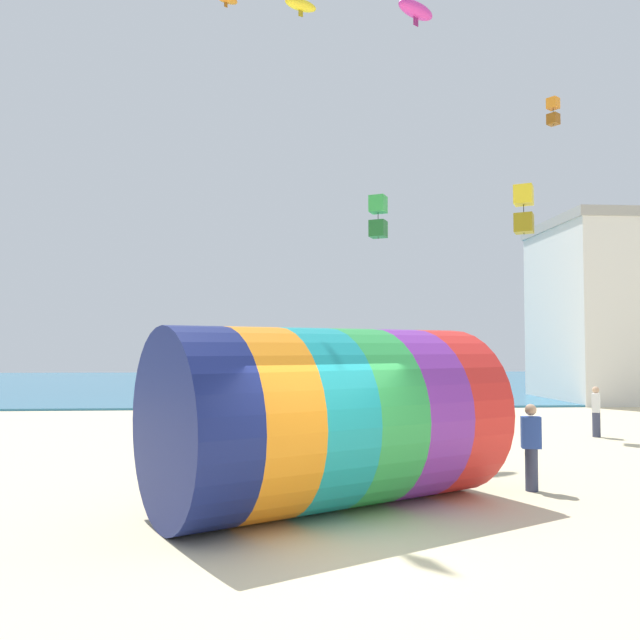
{
  "coord_description": "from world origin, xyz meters",
  "views": [
    {
      "loc": [
        -0.81,
        -8.73,
        2.75
      ],
      "look_at": [
        0.07,
        4.05,
        3.32
      ],
      "focal_mm": 35.0,
      "sensor_mm": 36.0,
      "label": 1
    }
  ],
  "objects_px": {
    "kite_handler": "(531,447)",
    "kite_orange_box": "(553,111)",
    "kite_green_box": "(378,217)",
    "kite_magenta_parafoil": "(416,10)",
    "giant_inflatable_tube": "(329,417)",
    "kite_yellow_parafoil": "(301,5)",
    "kite_yellow_box": "(524,209)",
    "bystander_near_water": "(596,412)"
  },
  "relations": [
    {
      "from": "giant_inflatable_tube",
      "to": "kite_yellow_parafoil",
      "type": "xyz_separation_m",
      "value": [
        -0.18,
        8.64,
        12.15
      ]
    },
    {
      "from": "kite_handler",
      "to": "bystander_near_water",
      "type": "xyz_separation_m",
      "value": [
        4.94,
        6.9,
        -0.06
      ]
    },
    {
      "from": "kite_orange_box",
      "to": "kite_magenta_parafoil",
      "type": "xyz_separation_m",
      "value": [
        -7.35,
        -7.7,
        -0.37
      ]
    },
    {
      "from": "kite_yellow_box",
      "to": "kite_orange_box",
      "type": "bearing_deg",
      "value": 54.04
    },
    {
      "from": "kite_yellow_parafoil",
      "to": "kite_yellow_box",
      "type": "bearing_deg",
      "value": 3.9
    },
    {
      "from": "kite_orange_box",
      "to": "bystander_near_water",
      "type": "bearing_deg",
      "value": -103.18
    },
    {
      "from": "kite_yellow_box",
      "to": "kite_magenta_parafoil",
      "type": "relative_size",
      "value": 1.26
    },
    {
      "from": "kite_handler",
      "to": "kite_orange_box",
      "type": "xyz_separation_m",
      "value": [
        6.18,
        12.18,
        11.42
      ]
    },
    {
      "from": "kite_handler",
      "to": "kite_orange_box",
      "type": "bearing_deg",
      "value": 63.11
    },
    {
      "from": "kite_yellow_box",
      "to": "giant_inflatable_tube",
      "type": "bearing_deg",
      "value": -128.39
    },
    {
      "from": "kite_handler",
      "to": "kite_yellow_box",
      "type": "xyz_separation_m",
      "value": [
        3.25,
        8.15,
        6.49
      ]
    },
    {
      "from": "kite_orange_box",
      "to": "kite_magenta_parafoil",
      "type": "bearing_deg",
      "value": -133.67
    },
    {
      "from": "kite_yellow_box",
      "to": "kite_magenta_parafoil",
      "type": "bearing_deg",
      "value": -140.35
    },
    {
      "from": "kite_green_box",
      "to": "kite_orange_box",
      "type": "bearing_deg",
      "value": 14.88
    },
    {
      "from": "kite_yellow_parafoil",
      "to": "kite_handler",
      "type": "bearing_deg",
      "value": -61.37
    },
    {
      "from": "kite_handler",
      "to": "giant_inflatable_tube",
      "type": "bearing_deg",
      "value": -166.04
    },
    {
      "from": "kite_handler",
      "to": "kite_green_box",
      "type": "bearing_deg",
      "value": 97.16
    },
    {
      "from": "kite_handler",
      "to": "kite_orange_box",
      "type": "relative_size",
      "value": 1.45
    },
    {
      "from": "kite_yellow_parafoil",
      "to": "kite_orange_box",
      "type": "bearing_deg",
      "value": 23.68
    },
    {
      "from": "giant_inflatable_tube",
      "to": "kite_yellow_box",
      "type": "xyz_separation_m",
      "value": [
        7.24,
        9.14,
        5.79
      ]
    },
    {
      "from": "kite_yellow_parafoil",
      "to": "bystander_near_water",
      "type": "relative_size",
      "value": 0.76
    },
    {
      "from": "kite_green_box",
      "to": "bystander_near_water",
      "type": "height_order",
      "value": "kite_green_box"
    },
    {
      "from": "kite_yellow_box",
      "to": "bystander_near_water",
      "type": "xyz_separation_m",
      "value": [
        1.69,
        -1.25,
        -6.56
      ]
    },
    {
      "from": "kite_yellow_box",
      "to": "kite_yellow_parafoil",
      "type": "distance_m",
      "value": 9.79
    },
    {
      "from": "kite_handler",
      "to": "bystander_near_water",
      "type": "distance_m",
      "value": 8.49
    },
    {
      "from": "giant_inflatable_tube",
      "to": "kite_orange_box",
      "type": "bearing_deg",
      "value": 52.34
    },
    {
      "from": "kite_yellow_parafoil",
      "to": "giant_inflatable_tube",
      "type": "bearing_deg",
      "value": -88.8
    },
    {
      "from": "kite_handler",
      "to": "kite_yellow_parafoil",
      "type": "bearing_deg",
      "value": 118.63
    },
    {
      "from": "giant_inflatable_tube",
      "to": "kite_yellow_parafoil",
      "type": "distance_m",
      "value": 14.91
    },
    {
      "from": "giant_inflatable_tube",
      "to": "kite_yellow_parafoil",
      "type": "height_order",
      "value": "kite_yellow_parafoil"
    },
    {
      "from": "kite_yellow_parafoil",
      "to": "kite_magenta_parafoil",
      "type": "relative_size",
      "value": 0.88
    },
    {
      "from": "bystander_near_water",
      "to": "kite_yellow_parafoil",
      "type": "bearing_deg",
      "value": 175.32
    },
    {
      "from": "kite_yellow_box",
      "to": "kite_magenta_parafoil",
      "type": "distance_m",
      "value": 7.33
    },
    {
      "from": "kite_orange_box",
      "to": "kite_green_box",
      "type": "distance_m",
      "value": 9.09
    },
    {
      "from": "kite_orange_box",
      "to": "kite_yellow_box",
      "type": "bearing_deg",
      "value": -125.96
    },
    {
      "from": "kite_handler",
      "to": "kite_green_box",
      "type": "height_order",
      "value": "kite_green_box"
    },
    {
      "from": "giant_inflatable_tube",
      "to": "bystander_near_water",
      "type": "bearing_deg",
      "value": 41.46
    },
    {
      "from": "kite_green_box",
      "to": "bystander_near_water",
      "type": "relative_size",
      "value": 1.03
    },
    {
      "from": "kite_handler",
      "to": "kite_yellow_box",
      "type": "height_order",
      "value": "kite_yellow_box"
    },
    {
      "from": "kite_orange_box",
      "to": "kite_magenta_parafoil",
      "type": "height_order",
      "value": "kite_orange_box"
    },
    {
      "from": "bystander_near_water",
      "to": "kite_yellow_box",
      "type": "bearing_deg",
      "value": 143.46
    },
    {
      "from": "kite_handler",
      "to": "kite_magenta_parafoil",
      "type": "distance_m",
      "value": 11.98
    }
  ]
}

